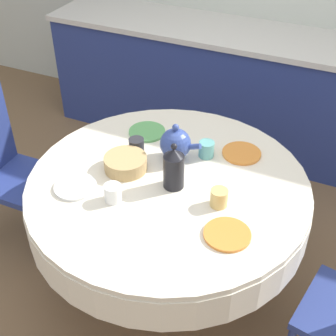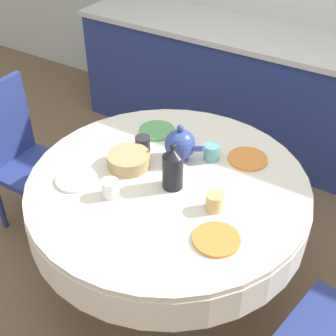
% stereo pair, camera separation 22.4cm
% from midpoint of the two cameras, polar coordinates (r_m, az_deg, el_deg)
% --- Properties ---
extents(ground_plane, '(12.00, 12.00, 0.00)m').
position_cam_midpoint_polar(ground_plane, '(2.81, 2.34, -13.42)').
color(ground_plane, brown).
extents(kitchen_counter, '(3.24, 0.64, 0.92)m').
position_cam_midpoint_polar(kitchen_counter, '(3.67, 14.99, 8.20)').
color(kitchen_counter, navy).
rests_on(kitchen_counter, ground_plane).
extents(dining_table, '(1.40, 1.40, 0.74)m').
position_cam_midpoint_polar(dining_table, '(2.36, 2.71, -3.98)').
color(dining_table, olive).
rests_on(dining_table, ground_plane).
extents(chair_right, '(0.41, 0.41, 0.96)m').
position_cam_midpoint_polar(chair_right, '(2.95, -15.44, 1.72)').
color(chair_right, navy).
rests_on(chair_right, ground_plane).
extents(plate_near_left, '(0.20, 0.20, 0.01)m').
position_cam_midpoint_polar(plate_near_left, '(2.31, -8.39, -1.49)').
color(plate_near_left, white).
rests_on(plate_near_left, dining_table).
extents(cup_near_left, '(0.08, 0.08, 0.09)m').
position_cam_midpoint_polar(cup_near_left, '(2.18, -4.16, -2.61)').
color(cup_near_left, white).
rests_on(cup_near_left, dining_table).
extents(plate_near_right, '(0.20, 0.20, 0.01)m').
position_cam_midpoint_polar(plate_near_right, '(2.01, 9.14, -8.71)').
color(plate_near_right, orange).
rests_on(plate_near_right, dining_table).
extents(cup_near_right, '(0.08, 0.08, 0.09)m').
position_cam_midpoint_polar(cup_near_right, '(2.13, 8.68, -4.22)').
color(cup_near_right, '#DBB766').
rests_on(cup_near_right, dining_table).
extents(plate_far_left, '(0.20, 0.20, 0.01)m').
position_cam_midpoint_polar(plate_far_left, '(2.64, 1.07, 4.50)').
color(plate_far_left, '#5BA85B').
rests_on(plate_far_left, dining_table).
extents(cup_far_left, '(0.08, 0.08, 0.09)m').
position_cam_midpoint_polar(cup_far_left, '(2.46, -0.52, 2.84)').
color(cup_far_left, '#28282D').
rests_on(cup_far_left, dining_table).
extents(plate_far_right, '(0.20, 0.20, 0.01)m').
position_cam_midpoint_polar(plate_far_right, '(2.47, 12.25, 1.00)').
color(plate_far_right, orange).
rests_on(plate_far_right, dining_table).
extents(cup_far_right, '(0.08, 0.08, 0.09)m').
position_cam_midpoint_polar(cup_far_right, '(2.43, 7.98, 1.82)').
color(cup_far_right, '#5BA39E').
rests_on(cup_far_right, dining_table).
extents(coffee_carafe, '(0.10, 0.10, 0.25)m').
position_cam_midpoint_polar(coffee_carafe, '(2.19, 3.50, -0.19)').
color(coffee_carafe, black).
rests_on(coffee_carafe, dining_table).
extents(teapot, '(0.22, 0.16, 0.21)m').
position_cam_midpoint_polar(teapot, '(2.38, 4.20, 2.77)').
color(teapot, '#33478E').
rests_on(teapot, dining_table).
extents(bread_basket, '(0.22, 0.22, 0.07)m').
position_cam_midpoint_polar(bread_basket, '(2.36, -2.10, 0.89)').
color(bread_basket, tan).
rests_on(bread_basket, dining_table).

